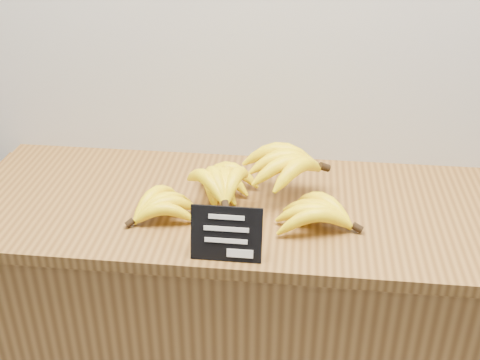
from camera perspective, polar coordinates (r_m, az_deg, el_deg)
counter at (r=1.78m, az=0.19°, el=-15.33°), size 1.45×0.50×0.90m
counter_top at (r=1.49m, az=0.22°, el=-2.57°), size 1.37×0.54×0.03m
chalkboard_sign at (r=1.26m, az=-1.31°, el=-5.15°), size 0.15×0.04×0.12m
banana_pile at (r=1.43m, az=0.74°, el=-0.74°), size 0.55×0.37×0.12m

